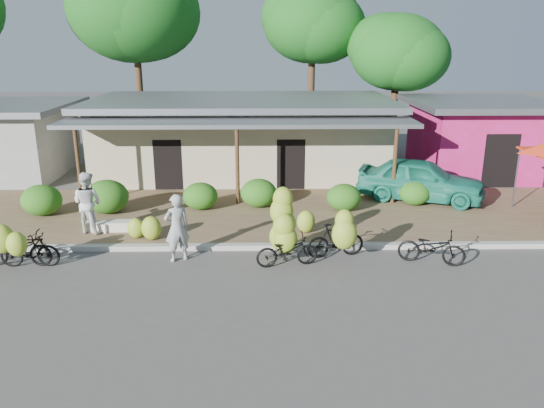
{
  "coord_description": "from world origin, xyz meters",
  "views": [
    {
      "loc": [
        0.9,
        -12.23,
        5.8
      ],
      "look_at": [
        1.16,
        2.53,
        1.2
      ],
      "focal_mm": 35.0,
      "sensor_mm": 36.0,
      "label": 1
    }
  ],
  "objects": [
    {
      "name": "vendor",
      "position": [
        -1.42,
        1.23,
        0.95
      ],
      "size": [
        0.82,
        0.72,
        1.89
      ],
      "primitive_type": "imported",
      "rotation": [
        0.0,
        0.0,
        3.62
      ],
      "color": "gray",
      "rests_on": "ground"
    },
    {
      "name": "bike_far_right",
      "position": [
        5.42,
        0.9,
        0.46
      ],
      "size": [
        1.86,
        1.14,
        0.92
      ],
      "rotation": [
        0.0,
        0.0,
        1.24
      ],
      "color": "black",
      "rests_on": "ground"
    },
    {
      "name": "bike_left",
      "position": [
        -5.28,
        0.76,
        0.55
      ],
      "size": [
        1.58,
        1.11,
        1.22
      ],
      "rotation": [
        0.0,
        0.0,
        1.59
      ],
      "color": "black",
      "rests_on": "ground"
    },
    {
      "name": "hedge_3",
      "position": [
        0.75,
        5.7,
        0.62
      ],
      "size": [
        1.29,
        1.16,
        1.0
      ],
      "primitive_type": "ellipsoid",
      "color": "#235012",
      "rests_on": "sidewalk"
    },
    {
      "name": "hedge_2",
      "position": [
        -1.27,
        5.45,
        0.59
      ],
      "size": [
        1.21,
        1.09,
        0.95
      ],
      "primitive_type": "ellipsoid",
      "color": "#235012",
      "rests_on": "sidewalk"
    },
    {
      "name": "teal_van",
      "position": [
        6.67,
        6.43,
        0.89
      ],
      "size": [
        4.88,
        3.36,
        1.54
      ],
      "primitive_type": "imported",
      "rotation": [
        0.0,
        0.0,
        1.2
      ],
      "color": "#1C7F66",
      "rests_on": "sidewalk"
    },
    {
      "name": "curb",
      "position": [
        0.0,
        2.0,
        0.07
      ],
      "size": [
        60.0,
        0.25,
        0.15
      ],
      "primitive_type": "cube",
      "color": "#A8A399",
      "rests_on": "ground"
    },
    {
      "name": "hedge_5",
      "position": [
        6.32,
        5.82,
        0.55
      ],
      "size": [
        1.11,
        1.0,
        0.87
      ],
      "primitive_type": "ellipsoid",
      "color": "#235012",
      "rests_on": "sidewalk"
    },
    {
      "name": "ground",
      "position": [
        0.0,
        0.0,
        0.0
      ],
      "size": [
        100.0,
        100.0,
        0.0
      ],
      "primitive_type": "plane",
      "color": "#4E4B48",
      "rests_on": "ground"
    },
    {
      "name": "bike_far_left",
      "position": [
        -5.62,
        0.86,
        0.57
      ],
      "size": [
        1.85,
        1.29,
        1.38
      ],
      "rotation": [
        0.0,
        0.0,
        1.5
      ],
      "color": "black",
      "rests_on": "ground"
    },
    {
      "name": "bike_right",
      "position": [
        2.95,
        1.17,
        0.69
      ],
      "size": [
        1.7,
        1.32,
        1.57
      ],
      "rotation": [
        0.0,
        0.0,
        1.78
      ],
      "color": "black",
      "rests_on": "ground"
    },
    {
      "name": "bystander",
      "position": [
        -4.42,
        3.19,
        1.07
      ],
      "size": [
        1.11,
        0.99,
        1.9
      ],
      "primitive_type": "imported",
      "rotation": [
        0.0,
        0.0,
        2.8
      ],
      "color": "silver",
      "rests_on": "sidewalk"
    },
    {
      "name": "loose_banana_c",
      "position": [
        2.21,
        3.05,
        0.47
      ],
      "size": [
        0.56,
        0.48,
        0.7
      ],
      "primitive_type": "ellipsoid",
      "color": "#A6C230",
      "rests_on": "sidewalk"
    },
    {
      "name": "shop_main",
      "position": [
        0.0,
        10.93,
        1.72
      ],
      "size": [
        13.0,
        8.5,
        3.35
      ],
      "color": "#B9AA8B",
      "rests_on": "ground"
    },
    {
      "name": "tree_far_center",
      "position": [
        -5.69,
        16.11,
        7.34
      ],
      "size": [
        6.57,
        6.56,
        9.86
      ],
      "color": "#4F391F",
      "rests_on": "ground"
    },
    {
      "name": "tree_center_right",
      "position": [
        3.31,
        16.61,
        6.69
      ],
      "size": [
        5.21,
        5.09,
        8.63
      ],
      "color": "#4F391F",
      "rests_on": "ground"
    },
    {
      "name": "hedge_0",
      "position": [
        -6.53,
        4.89,
        0.64
      ],
      "size": [
        1.34,
        1.21,
        1.04
      ],
      "primitive_type": "ellipsoid",
      "color": "#235012",
      "rests_on": "sidewalk"
    },
    {
      "name": "hedge_1",
      "position": [
        -4.4,
        5.09,
        0.7
      ],
      "size": [
        1.48,
        1.33,
        1.15
      ],
      "primitive_type": "ellipsoid",
      "color": "#235012",
      "rests_on": "sidewalk"
    },
    {
      "name": "tree_near_right",
      "position": [
        7.31,
        14.61,
        5.29
      ],
      "size": [
        4.75,
        4.6,
        7.06
      ],
      "color": "#4F391F",
      "rests_on": "ground"
    },
    {
      "name": "sidewalk",
      "position": [
        0.0,
        5.0,
        0.06
      ],
      "size": [
        60.0,
        6.0,
        0.12
      ],
      "primitive_type": "cube",
      "color": "olive",
      "rests_on": "ground"
    },
    {
      "name": "bike_center",
      "position": [
        1.48,
        1.08,
        0.81
      ],
      "size": [
        1.75,
        1.25,
        2.04
      ],
      "rotation": [
        0.0,
        0.0,
        1.75
      ],
      "color": "black",
      "rests_on": "ground"
    },
    {
      "name": "loose_banana_a",
      "position": [
        -2.88,
        2.66,
        0.43
      ],
      "size": [
        0.5,
        0.42,
        0.62
      ],
      "primitive_type": "ellipsoid",
      "color": "#A6C230",
      "rests_on": "sidewalk"
    },
    {
      "name": "loose_banana_b",
      "position": [
        -2.4,
        2.51,
        0.48
      ],
      "size": [
        0.58,
        0.49,
        0.72
      ],
      "primitive_type": "ellipsoid",
      "color": "#A6C230",
      "rests_on": "sidewalk"
    },
    {
      "name": "sack_far",
      "position": [
        -4.24,
        3.29,
        0.26
      ],
      "size": [
        0.81,
        0.52,
        0.28
      ],
      "primitive_type": "cube",
      "rotation": [
        0.0,
        0.0,
        -0.2
      ],
      "color": "silver",
      "rests_on": "sidewalk"
    },
    {
      "name": "hedge_4",
      "position": [
        3.69,
        5.21,
        0.59
      ],
      "size": [
        1.2,
        1.08,
        0.94
      ],
      "primitive_type": "ellipsoid",
      "color": "#235012",
      "rests_on": "sidewalk"
    },
    {
      "name": "shop_pink",
      "position": [
        10.5,
        10.99,
        1.67
      ],
      "size": [
        6.0,
        6.0,
        3.25
      ],
      "color": "#D3207F",
      "rests_on": "ground"
    },
    {
      "name": "sack_near",
      "position": [
        -3.5,
        3.33,
        0.27
      ],
      "size": [
        0.85,
        0.41,
        0.3
      ],
      "primitive_type": "cube",
      "rotation": [
        0.0,
        0.0,
        0.01
      ],
      "color": "silver",
      "rests_on": "sidewalk"
    }
  ]
}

